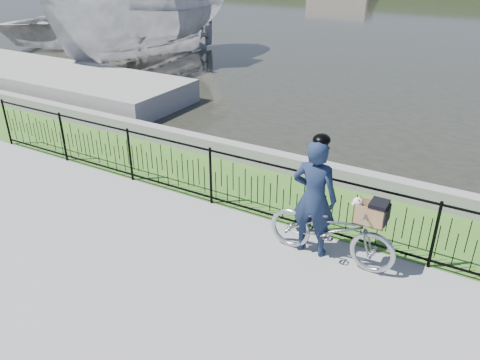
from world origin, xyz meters
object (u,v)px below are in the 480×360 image
Objects in this scene: dock at (54,81)px; boat_far at (97,21)px; bicycle_rig at (332,229)px; cyclist at (314,197)px; boat_near at (145,13)px.

dock is 9.47m from boat_far.
bicycle_rig is at bearing -35.00° from boat_far.
boat_near is (-11.20, 9.33, 1.06)m from cyclist.
boat_far is (-16.87, 12.02, 0.03)m from cyclist.
boat_near is (0.05, 4.91, 1.70)m from dock.
dock is at bearing -53.54° from boat_far.
cyclist is 0.20× the size of boat_near.
bicycle_rig reaches higher than dock.
boat_far is at bearing 145.00° from bicycle_rig.
cyclist is 20.71m from boat_far.
boat_far reaches higher than dock.
boat_far is at bearing 126.46° from dock.
cyclist is at bearing -39.78° from boat_near.
boat_near is 6.36m from boat_far.
boat_near is 0.87× the size of boat_far.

